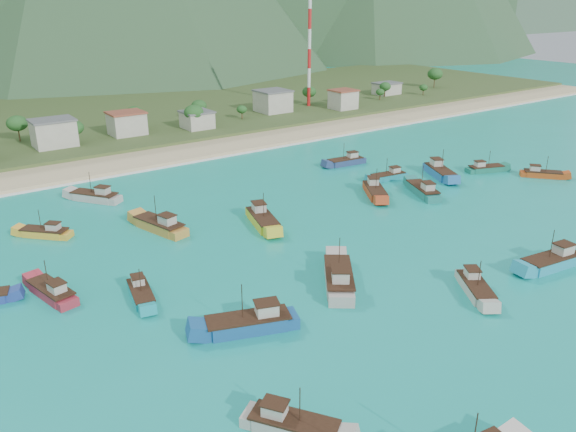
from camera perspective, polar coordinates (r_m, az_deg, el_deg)
ground at (r=93.23m, az=9.94°, el=-4.11°), size 600.00×600.00×0.00m
beach at (r=155.20m, az=-11.21°, el=6.20°), size 400.00×18.00×1.20m
land at (r=210.99m, az=-18.36°, el=9.52°), size 400.00×110.00×2.40m
surf_line at (r=146.89m, az=-9.63°, el=5.45°), size 400.00×2.50×0.08m
village at (r=179.00m, az=-11.76°, el=9.72°), size 210.11×22.58×7.04m
vegetation at (r=174.93m, az=-15.57°, el=9.28°), size 277.66×25.68×8.82m
radio_tower at (r=210.63m, az=2.19°, el=16.60°), size 1.20×1.20×40.84m
boat_0 at (r=137.57m, az=15.14°, el=4.30°), size 8.54×12.44×7.15m
boat_1 at (r=108.09m, az=-23.39°, el=-1.63°), size 8.35×8.50×5.43m
boat_2 at (r=104.19m, az=-12.86°, el=-1.01°), size 6.48×12.30×6.97m
boat_5 at (r=123.58m, az=13.55°, el=2.48°), size 7.50×11.65×6.65m
boat_6 at (r=97.47m, az=25.27°, el=-4.24°), size 12.00×5.01×6.88m
boat_7 at (r=144.43m, az=19.41°, el=4.50°), size 9.81×5.96×5.57m
boat_8 at (r=132.62m, az=10.18°, el=3.95°), size 9.57×3.87×5.50m
boat_9 at (r=123.21m, az=-18.97°, el=1.83°), size 9.02×10.83×6.49m
boat_11 at (r=85.42m, az=18.48°, el=-6.97°), size 7.81×9.74×5.77m
boat_13 at (r=82.46m, az=-14.72°, el=-7.67°), size 4.32×9.19×5.23m
boat_15 at (r=145.04m, az=24.39°, el=3.86°), size 8.21×8.93×5.55m
boat_17 at (r=58.33m, az=0.43°, el=-20.56°), size 7.93×9.80×5.82m
boat_19 at (r=72.69m, az=-3.87°, el=-10.87°), size 12.51×7.40×7.10m
boat_20 at (r=104.37m, az=-2.62°, el=-0.42°), size 6.72×12.33×6.99m
boat_23 at (r=142.94m, az=5.92°, el=5.49°), size 10.58×4.19×6.09m
boat_24 at (r=86.58m, az=-22.85°, el=-7.19°), size 5.04×10.39×5.90m
boat_25 at (r=83.11m, az=5.19°, el=-6.42°), size 10.74×12.57×7.60m
boat_26 at (r=121.28m, az=8.80°, el=2.47°), size 8.65×11.16×6.56m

